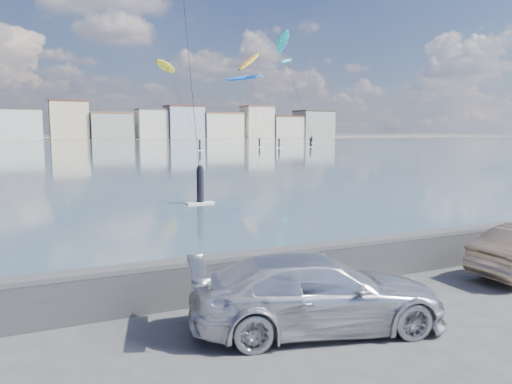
# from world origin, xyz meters

# --- Properties ---
(ground) EXTENTS (700.00, 700.00, 0.00)m
(ground) POSITION_xyz_m (0.00, 0.00, 0.00)
(ground) COLOR #333335
(ground) RESTS_ON ground
(bay_water) EXTENTS (500.00, 177.00, 0.00)m
(bay_water) POSITION_xyz_m (0.00, 91.50, 0.01)
(bay_water) COLOR #3A5662
(bay_water) RESTS_ON ground
(far_shore_strip) EXTENTS (500.00, 60.00, 0.00)m
(far_shore_strip) POSITION_xyz_m (0.00, 200.00, 0.01)
(far_shore_strip) COLOR #4C473D
(far_shore_strip) RESTS_ON ground
(seawall) EXTENTS (400.00, 0.36, 1.08)m
(seawall) POSITION_xyz_m (0.00, 2.70, 0.58)
(seawall) COLOR #28282B
(seawall) RESTS_ON ground
(far_buildings) EXTENTS (240.79, 13.26, 14.60)m
(far_buildings) POSITION_xyz_m (1.31, 186.00, 6.03)
(far_buildings) COLOR beige
(far_buildings) RESTS_ON ground
(car_silver) EXTENTS (5.19, 3.12, 1.41)m
(car_silver) POSITION_xyz_m (0.65, 0.48, 0.70)
(car_silver) COLOR silver
(car_silver) RESTS_ON ground
(kitesurfer_1) EXTENTS (7.83, 11.60, 16.32)m
(kitesurfer_1) POSITION_xyz_m (20.22, 84.42, 14.94)
(kitesurfer_1) COLOR yellow
(kitesurfer_1) RESTS_ON ground
(kitesurfer_5) EXTENTS (9.59, 18.12, 22.70)m
(kitesurfer_5) POSITION_xyz_m (44.41, 101.33, 19.24)
(kitesurfer_5) COLOR #BF8C19
(kitesurfer_5) RESTS_ON ground
(kitesurfer_7) EXTENTS (8.48, 16.27, 16.01)m
(kitesurfer_7) POSITION_xyz_m (40.28, 94.51, 14.68)
(kitesurfer_7) COLOR blue
(kitesurfer_7) RESTS_ON ground
(kitesurfer_11) EXTENTS (6.39, 10.09, 24.65)m
(kitesurfer_11) POSITION_xyz_m (47.24, 89.82, 21.98)
(kitesurfer_11) COLOR #19BFBF
(kitesurfer_11) RESTS_ON ground
(kitesurfer_16) EXTENTS (8.20, 16.73, 25.36)m
(kitesurfer_16) POSITION_xyz_m (67.88, 126.58, 23.63)
(kitesurfer_16) COLOR #19BFBF
(kitesurfer_16) RESTS_ON ground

